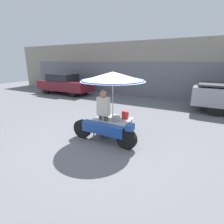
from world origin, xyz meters
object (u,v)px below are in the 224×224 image
(parked_car, at_px, (65,84))
(potted_plant, at_px, (48,83))
(vendor_motorcycle_cart, at_px, (112,87))
(vendor_person, at_px, (103,112))

(parked_car, xyz_separation_m, potted_plant, (-3.09, 1.15, -0.21))
(vendor_motorcycle_cart, bearing_deg, parked_car, 143.53)
(vendor_person, bearing_deg, vendor_motorcycle_cart, 46.51)
(vendor_motorcycle_cart, relative_size, vendor_person, 1.40)
(vendor_motorcycle_cart, bearing_deg, potted_plant, 147.87)
(vendor_motorcycle_cart, distance_m, parked_car, 8.85)
(vendor_motorcycle_cart, height_order, potted_plant, vendor_motorcycle_cart)
(vendor_person, distance_m, parked_car, 8.78)
(vendor_person, xyz_separation_m, parked_car, (-6.89, 5.44, -0.10))
(parked_car, relative_size, potted_plant, 4.22)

